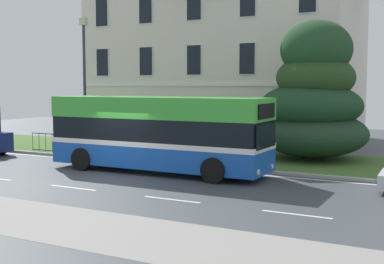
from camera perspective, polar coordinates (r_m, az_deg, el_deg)
ground_plane at (r=20.71m, az=-7.70°, el=-4.78°), size 60.00×56.00×0.18m
georgian_townhouse at (r=34.67m, az=3.91°, el=9.35°), size 17.19×9.73×11.83m
iron_verge_railing at (r=24.33m, az=-7.47°, el=-1.77°), size 12.05×0.04×0.97m
evergreen_tree at (r=24.40m, az=13.51°, el=3.44°), size 5.14×5.14×6.49m
single_decker_bus at (r=20.87m, az=-3.83°, el=-0.09°), size 9.40×2.62×3.11m
street_lamp_post at (r=26.67m, az=-12.04°, el=6.17°), size 0.36×0.24×6.88m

